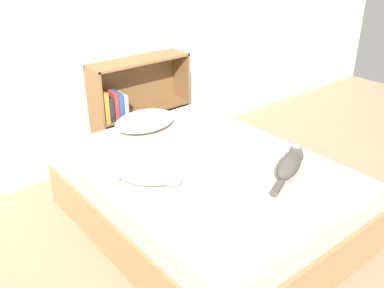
# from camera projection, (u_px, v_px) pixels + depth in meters

# --- Properties ---
(ground_plane) EXTENTS (8.00, 8.00, 0.00)m
(ground_plane) POSITION_uv_depth(u_px,v_px,m) (205.00, 223.00, 3.09)
(ground_plane) COLOR #997F60
(wall_back) EXTENTS (8.00, 0.06, 2.50)m
(wall_back) POSITION_uv_depth(u_px,v_px,m) (99.00, 20.00, 3.46)
(wall_back) COLOR silver
(wall_back) RESTS_ON ground_plane
(bed) EXTENTS (1.45, 1.92, 0.49)m
(bed) POSITION_uv_depth(u_px,v_px,m) (205.00, 196.00, 2.98)
(bed) COLOR #99754C
(bed) RESTS_ON ground_plane
(pillow) EXTENTS (0.50, 0.36, 0.13)m
(pillow) POSITION_uv_depth(u_px,v_px,m) (145.00, 121.00, 3.37)
(pillow) COLOR white
(pillow) RESTS_ON bed
(cat_light) EXTENTS (0.44, 0.48, 0.15)m
(cat_light) POSITION_uv_depth(u_px,v_px,m) (149.00, 175.00, 2.63)
(cat_light) COLOR beige
(cat_light) RESTS_ON bed
(cat_dark) EXTENTS (0.49, 0.27, 0.14)m
(cat_dark) POSITION_uv_depth(u_px,v_px,m) (290.00, 164.00, 2.75)
(cat_dark) COLOR #47423D
(cat_dark) RESTS_ON bed
(bookshelf) EXTENTS (0.91, 0.26, 0.92)m
(bookshelf) POSITION_uv_depth(u_px,v_px,m) (135.00, 108.00, 3.83)
(bookshelf) COLOR brown
(bookshelf) RESTS_ON ground_plane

